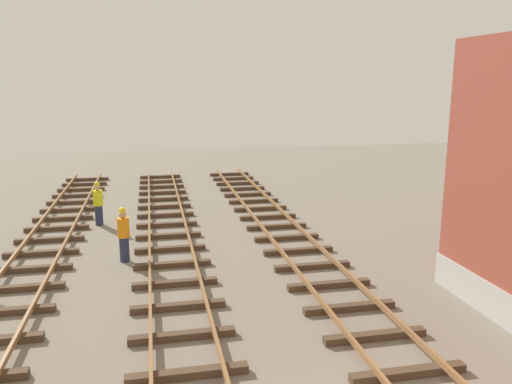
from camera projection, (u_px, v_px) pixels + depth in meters
name	position (u px, v px, depth m)	size (l,w,h in m)	color
track_worker_foreground	(98.00, 204.00, 21.31)	(0.40, 0.40, 1.87)	#262D4C
track_worker_distant	(124.00, 235.00, 16.93)	(0.40, 0.40, 1.87)	#262D4C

